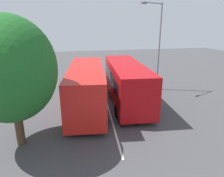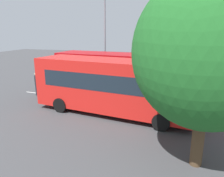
{
  "view_description": "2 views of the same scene",
  "coord_description": "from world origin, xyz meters",
  "px_view_note": "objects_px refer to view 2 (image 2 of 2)",
  "views": [
    {
      "loc": [
        -15.59,
        3.03,
        6.25
      ],
      "look_at": [
        -0.05,
        -0.46,
        1.22
      ],
      "focal_mm": 32.07,
      "sensor_mm": 36.0,
      "label": 1
    },
    {
      "loc": [
        -4.2,
        13.57,
        4.89
      ],
      "look_at": [
        -0.21,
        0.8,
        1.3
      ],
      "focal_mm": 34.66,
      "sensor_mm": 36.0,
      "label": 2
    }
  ],
  "objects_px": {
    "bus_center_left": "(114,85)",
    "depot_tree": "(208,53)",
    "bus_far_left": "(119,74)",
    "street_lamp": "(105,32)",
    "pedestrian": "(37,82)"
  },
  "relations": [
    {
      "from": "pedestrian",
      "to": "depot_tree",
      "type": "distance_m",
      "value": 13.11
    },
    {
      "from": "depot_tree",
      "to": "pedestrian",
      "type": "bearing_deg",
      "value": -27.92
    },
    {
      "from": "street_lamp",
      "to": "pedestrian",
      "type": "bearing_deg",
      "value": -59.27
    },
    {
      "from": "bus_center_left",
      "to": "depot_tree",
      "type": "relative_size",
      "value": 1.46
    },
    {
      "from": "pedestrian",
      "to": "depot_tree",
      "type": "relative_size",
      "value": 0.26
    },
    {
      "from": "pedestrian",
      "to": "depot_tree",
      "type": "xyz_separation_m",
      "value": [
        -11.25,
        5.96,
        3.11
      ]
    },
    {
      "from": "bus_far_left",
      "to": "pedestrian",
      "type": "relative_size",
      "value": 5.51
    },
    {
      "from": "bus_center_left",
      "to": "street_lamp",
      "type": "height_order",
      "value": "street_lamp"
    },
    {
      "from": "street_lamp",
      "to": "depot_tree",
      "type": "bearing_deg",
      "value": 9.78
    },
    {
      "from": "pedestrian",
      "to": "street_lamp",
      "type": "bearing_deg",
      "value": 98.24
    },
    {
      "from": "street_lamp",
      "to": "bus_center_left",
      "type": "bearing_deg",
      "value": -1.02
    },
    {
      "from": "bus_center_left",
      "to": "depot_tree",
      "type": "bearing_deg",
      "value": 144.59
    },
    {
      "from": "pedestrian",
      "to": "street_lamp",
      "type": "xyz_separation_m",
      "value": [
        -3.77,
        -5.3,
        3.67
      ]
    },
    {
      "from": "bus_center_left",
      "to": "bus_far_left",
      "type": "bearing_deg",
      "value": -72.9
    },
    {
      "from": "bus_far_left",
      "to": "bus_center_left",
      "type": "bearing_deg",
      "value": 105.45
    }
  ]
}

